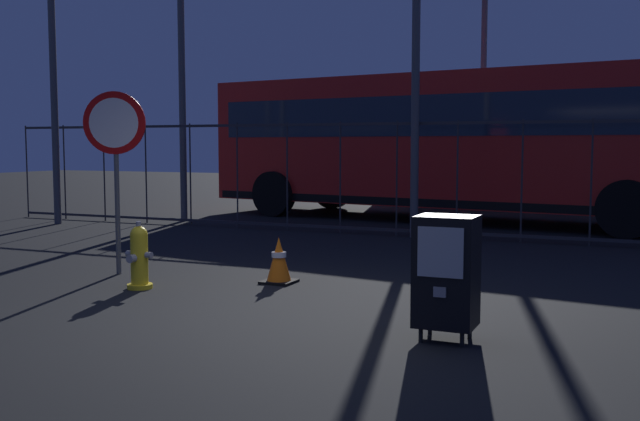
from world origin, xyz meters
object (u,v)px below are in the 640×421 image
at_px(stop_sign, 115,144).
at_px(newspaper_box_primary, 446,271).
at_px(bus_near, 452,139).
at_px(street_light_far_right, 484,37).
at_px(fire_hydrant, 139,257).
at_px(street_light_far_left, 181,7).
at_px(traffic_cone, 279,261).
at_px(street_light_near_left, 51,9).
at_px(bus_far, 586,140).

bearing_deg(stop_sign, newspaper_box_primary, -17.78).
distance_m(bus_near, street_light_far_right, 3.54).
bearing_deg(street_light_far_right, bus_near, -92.50).
bearing_deg(street_light_far_right, fire_hydrant, -97.55).
height_order(street_light_far_left, street_light_far_right, street_light_far_left).
height_order(fire_hydrant, traffic_cone, fire_hydrant).
xyz_separation_m(stop_sign, bus_near, (2.19, 8.04, 0.11)).
xyz_separation_m(newspaper_box_primary, street_light_far_left, (-7.34, 7.13, 3.82)).
relative_size(traffic_cone, street_light_far_right, 0.07).
bearing_deg(newspaper_box_primary, street_light_far_left, 135.82).
xyz_separation_m(street_light_near_left, street_light_far_left, (2.00, 1.50, 0.15)).
relative_size(fire_hydrant, street_light_near_left, 0.10).
relative_size(newspaper_box_primary, street_light_near_left, 0.14).
distance_m(traffic_cone, street_light_far_right, 11.04).
distance_m(stop_sign, street_light_near_left, 6.96).
xyz_separation_m(fire_hydrant, newspaper_box_primary, (3.64, -0.78, 0.22)).
distance_m(fire_hydrant, stop_sign, 1.62).
relative_size(stop_sign, bus_near, 0.21).
bearing_deg(bus_far, stop_sign, -105.59).
xyz_separation_m(traffic_cone, bus_far, (2.44, 12.38, 1.45)).
height_order(fire_hydrant, street_light_near_left, street_light_near_left).
bearing_deg(street_light_far_left, fire_hydrant, -59.77).
xyz_separation_m(bus_near, street_light_far_left, (-5.08, -2.34, 2.68)).
distance_m(fire_hydrant, street_light_far_left, 8.38).
height_order(fire_hydrant, newspaper_box_primary, newspaper_box_primary).
relative_size(bus_far, street_light_far_left, 1.39).
xyz_separation_m(newspaper_box_primary, street_light_near_left, (-9.34, 5.63, 3.67)).
height_order(fire_hydrant, stop_sign, stop_sign).
height_order(street_light_near_left, street_light_far_right, street_light_near_left).
relative_size(street_light_near_left, street_light_far_right, 1.03).
bearing_deg(stop_sign, bus_far, 70.36).
bearing_deg(fire_hydrant, street_light_near_left, 139.64).
bearing_deg(street_light_near_left, traffic_cone, -29.42).
relative_size(traffic_cone, bus_near, 0.05).
height_order(newspaper_box_primary, street_light_near_left, street_light_near_left).
distance_m(bus_near, street_light_far_left, 6.20).
distance_m(fire_hydrant, traffic_cone, 1.56).
xyz_separation_m(bus_far, street_light_near_left, (-9.40, -8.45, 2.53)).
bearing_deg(street_light_far_left, newspaper_box_primary, -44.18).
bearing_deg(street_light_far_right, street_light_near_left, -138.27).
bearing_deg(newspaper_box_primary, traffic_cone, 144.40).
height_order(stop_sign, street_light_near_left, street_light_near_left).
bearing_deg(fire_hydrant, traffic_cone, 36.02).
distance_m(fire_hydrant, street_light_far_right, 11.97).
relative_size(bus_near, street_light_near_left, 1.46).
bearing_deg(stop_sign, street_light_near_left, 139.32).
distance_m(newspaper_box_primary, street_light_near_left, 11.51).
distance_m(newspaper_box_primary, bus_near, 9.80).
bearing_deg(newspaper_box_primary, bus_near, 103.42).
relative_size(fire_hydrant, street_light_far_right, 0.10).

